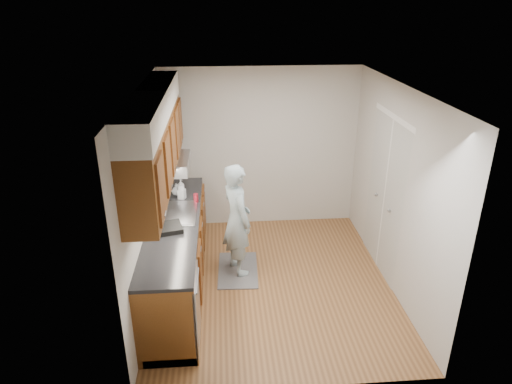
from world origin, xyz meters
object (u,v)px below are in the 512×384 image
soap_bottle_b (182,192)px  soap_bottle_c (177,189)px  person (237,213)px  dish_rack (166,228)px  soap_bottle_a (181,188)px  soda_can (196,198)px

soap_bottle_b → soap_bottle_c: soap_bottle_b is taller
person → dish_rack: (-0.84, -0.54, 0.09)m
soap_bottle_c → dish_rack: 1.02m
soap_bottle_c → dish_rack: bearing=-92.4°
person → dish_rack: bearing=99.8°
soap_bottle_a → soap_bottle_c: soap_bottle_a is taller
soap_bottle_a → soap_bottle_b: 0.05m
soda_can → dish_rack: bearing=-112.2°
person → soda_can: size_ratio=14.96×
soap_bottle_a → dish_rack: 0.92m
person → soap_bottle_c: size_ratio=10.31×
soap_bottle_a → dish_rack: bearing=-97.1°
soap_bottle_a → soap_bottle_b: size_ratio=1.38×
soap_bottle_b → dish_rack: soap_bottle_b is taller
soda_can → dish_rack: soda_can is taller
soap_bottle_c → dish_rack: size_ratio=0.47×
soap_bottle_a → soap_bottle_c: 0.14m
soda_can → soap_bottle_b: bearing=147.1°
soda_can → dish_rack: (-0.31, -0.76, -0.03)m
person → soda_can: person is taller
soap_bottle_a → soap_bottle_b: soap_bottle_a is taller
soap_bottle_c → person: bearing=-30.8°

